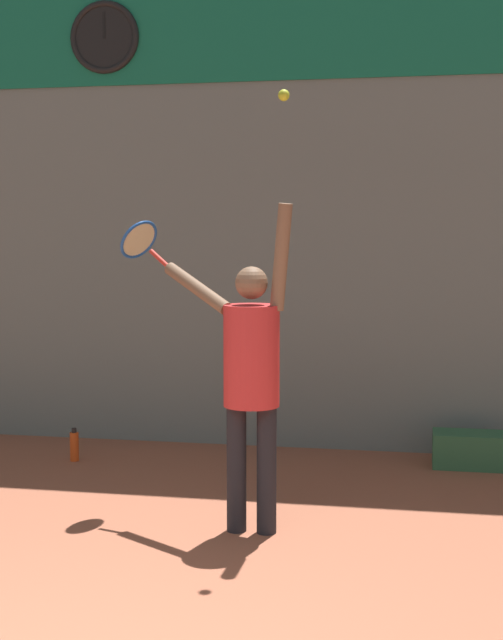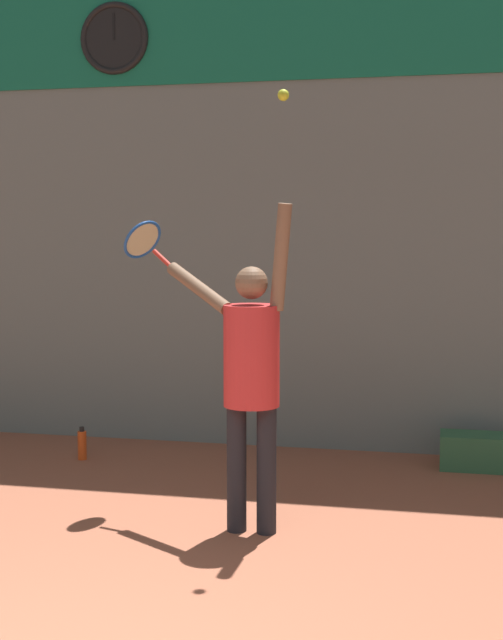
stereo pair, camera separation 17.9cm
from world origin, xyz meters
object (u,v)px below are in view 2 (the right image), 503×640
at_px(tennis_ball, 283,95).
at_px(water_bottle, 82,445).
at_px(equipment_bag, 478,451).
at_px(scoreboard_clock, 114,38).
at_px(tennis_racket, 144,241).
at_px(tennis_player, 250,368).

relative_size(tennis_ball, water_bottle, 0.25).
xyz_separation_m(tennis_ball, equipment_bag, (1.30, 2.01, -2.67)).
xyz_separation_m(scoreboard_clock, equipment_bag, (3.31, -0.38, -3.60)).
distance_m(tennis_racket, tennis_ball, 1.57).
distance_m(tennis_player, tennis_ball, 1.74).
bearing_deg(water_bottle, tennis_racket, -46.36).
relative_size(scoreboard_clock, equipment_bag, 1.06).
xyz_separation_m(tennis_racket, tennis_ball, (1.13, -0.61, 0.91)).
height_order(scoreboard_clock, tennis_ball, scoreboard_clock).
relative_size(tennis_ball, equipment_bag, 0.12).
bearing_deg(tennis_ball, tennis_racket, 151.49).
relative_size(scoreboard_clock, tennis_racket, 1.46).
bearing_deg(equipment_bag, tennis_player, -128.06).
distance_m(scoreboard_clock, tennis_racket, 2.70).
xyz_separation_m(scoreboard_clock, tennis_racket, (0.89, -1.78, -1.84)).
height_order(tennis_ball, equipment_bag, tennis_ball).
height_order(water_bottle, equipment_bag, equipment_bag).
distance_m(scoreboard_clock, water_bottle, 3.70).
bearing_deg(water_bottle, equipment_bag, 7.19).
xyz_separation_m(water_bottle, equipment_bag, (3.36, 0.42, 0.02)).
xyz_separation_m(tennis_player, tennis_racket, (-0.91, 0.54, 0.81)).
bearing_deg(tennis_racket, scoreboard_clock, 116.50).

